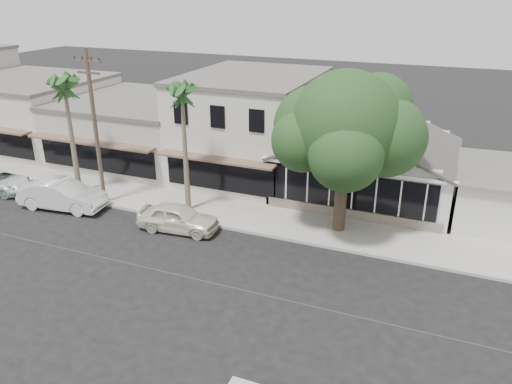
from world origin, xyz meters
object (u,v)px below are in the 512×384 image
at_px(car_1, 62,195).
at_px(utility_pole, 95,126).
at_px(car_2, 0,181).
at_px(car_0, 178,218).
at_px(shade_tree, 345,128).

bearing_deg(car_1, utility_pole, -59.82).
bearing_deg(car_2, car_0, -92.44).
xyz_separation_m(car_0, shade_tree, (7.82, 3.31, 4.83)).
bearing_deg(car_1, car_0, -96.20).
xyz_separation_m(car_0, car_1, (-7.63, -0.05, 0.10)).
height_order(car_0, car_2, car_0).
bearing_deg(utility_pole, shade_tree, 8.35).
relative_size(car_0, shade_tree, 0.51).
distance_m(car_1, car_2, 5.59).
bearing_deg(shade_tree, car_0, -157.04).
xyz_separation_m(car_1, shade_tree, (15.45, 3.37, 4.72)).
bearing_deg(utility_pole, car_2, -174.38).
relative_size(car_1, shade_tree, 0.60).
height_order(utility_pole, car_2, utility_pole).
bearing_deg(shade_tree, car_1, -167.71).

